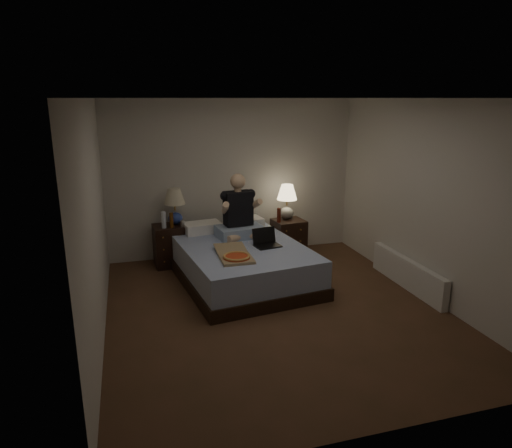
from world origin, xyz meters
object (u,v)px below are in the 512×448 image
object	(u,v)px
lamp_right	(287,202)
person	(239,206)
nightstand_right	(288,239)
soda_can	(182,223)
bed	(242,263)
lamp_left	(175,207)
beer_bottle_left	(171,220)
nightstand_left	(170,245)
radiator	(407,274)
water_bottle	(164,220)
pizza_box	(237,257)
laptop	(268,238)
beer_bottle_right	(279,215)

from	to	relation	value
lamp_right	person	bearing A→B (deg)	-152.71
nightstand_right	soda_can	world-z (taller)	soda_can
bed	lamp_left	size ratio (longest dim) A/B	3.78
bed	lamp_right	distance (m)	1.45
lamp_right	beer_bottle_left	world-z (taller)	lamp_right
nightstand_left	radiator	distance (m)	3.49
water_bottle	beer_bottle_left	world-z (taller)	water_bottle
nightstand_right	pizza_box	size ratio (longest dim) A/B	0.81
beer_bottle_left	person	bearing A→B (deg)	-22.84
nightstand_left	lamp_left	xyz separation A→B (m)	(0.10, 0.04, 0.60)
bed	laptop	distance (m)	0.52
lamp_right	beer_bottle_left	distance (m)	1.85
radiator	bed	bearing A→B (deg)	158.31
nightstand_left	pizza_box	distance (m)	1.67
water_bottle	radiator	world-z (taller)	water_bottle
bed	lamp_right	world-z (taller)	lamp_right
lamp_left	beer_bottle_right	size ratio (longest dim) A/B	2.43
nightstand_left	radiator	size ratio (longest dim) A/B	0.40
water_bottle	beer_bottle_right	size ratio (longest dim) A/B	1.09
water_bottle	radiator	xyz separation A→B (m)	(3.09, -1.66, -0.56)
lamp_left	beer_bottle_left	xyz separation A→B (m)	(-0.08, -0.17, -0.17)
radiator	soda_can	bearing A→B (deg)	149.55
soda_can	beer_bottle_left	size ratio (longest dim) A/B	0.43
bed	beer_bottle_left	distance (m)	1.29
soda_can	beer_bottle_left	bearing A→B (deg)	-176.19
bed	water_bottle	xyz separation A→B (m)	(-0.99, 0.82, 0.49)
beer_bottle_left	person	distance (m)	1.05
laptop	pizza_box	size ratio (longest dim) A/B	0.45
lamp_left	radiator	distance (m)	3.50
soda_can	person	bearing A→B (deg)	-27.53
beer_bottle_right	laptop	bearing A→B (deg)	-117.72
lamp_left	soda_can	size ratio (longest dim) A/B	5.60
person	beer_bottle_left	bearing A→B (deg)	150.20
beer_bottle_right	pizza_box	size ratio (longest dim) A/B	0.30
pizza_box	radiator	size ratio (longest dim) A/B	0.47
beer_bottle_left	beer_bottle_right	world-z (taller)	beer_bottle_left
nightstand_right	beer_bottle_right	distance (m)	0.47
water_bottle	soda_can	world-z (taller)	water_bottle
nightstand_left	radiator	world-z (taller)	nightstand_left
nightstand_right	pizza_box	bearing A→B (deg)	-137.51
soda_can	person	distance (m)	0.94
person	radiator	distance (m)	2.52
beer_bottle_left	bed	bearing A→B (deg)	-42.69
lamp_right	nightstand_left	bearing A→B (deg)	178.16
bed	beer_bottle_right	bearing A→B (deg)	35.33
lamp_left	beer_bottle_left	size ratio (longest dim) A/B	2.43
bed	water_bottle	world-z (taller)	water_bottle
beer_bottle_right	nightstand_right	bearing A→B (deg)	20.96
nightstand_right	beer_bottle_right	size ratio (longest dim) A/B	2.69
bed	water_bottle	distance (m)	1.38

